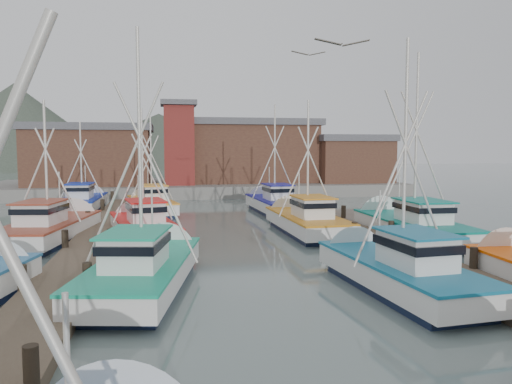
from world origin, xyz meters
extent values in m
plane|color=#556663|center=(0.00, 0.00, 0.00)|extent=(260.00, 260.00, 0.00)
cube|color=brown|center=(-7.00, 4.00, 0.20)|extent=(2.20, 46.00, 0.40)
cylinder|color=black|center=(-8.00, -2.00, 0.45)|extent=(0.30, 0.30, 1.50)
cylinder|color=black|center=(-8.00, 5.00, 0.45)|extent=(0.30, 0.30, 1.50)
cylinder|color=black|center=(-8.00, 12.00, 0.45)|extent=(0.30, 0.30, 1.50)
cylinder|color=black|center=(-8.00, 19.00, 0.45)|extent=(0.30, 0.30, 1.50)
cylinder|color=black|center=(-8.00, 26.00, 0.45)|extent=(0.30, 0.30, 1.50)
cylinder|color=black|center=(-6.00, -9.00, 0.45)|extent=(0.30, 0.30, 1.50)
cylinder|color=black|center=(-6.00, -2.00, 0.45)|extent=(0.30, 0.30, 1.50)
cylinder|color=black|center=(-6.00, 5.00, 0.45)|extent=(0.30, 0.30, 1.50)
cylinder|color=black|center=(-6.00, 12.00, 0.45)|extent=(0.30, 0.30, 1.50)
cylinder|color=black|center=(-6.00, 19.00, 0.45)|extent=(0.30, 0.30, 1.50)
cylinder|color=black|center=(-6.00, 26.00, 0.45)|extent=(0.30, 0.30, 1.50)
cube|color=brown|center=(7.00, 4.00, 0.20)|extent=(2.20, 46.00, 0.40)
cylinder|color=black|center=(6.00, -2.00, 0.45)|extent=(0.30, 0.30, 1.50)
cylinder|color=black|center=(6.00, 5.00, 0.45)|extent=(0.30, 0.30, 1.50)
cylinder|color=black|center=(6.00, 12.00, 0.45)|extent=(0.30, 0.30, 1.50)
cylinder|color=black|center=(6.00, 19.00, 0.45)|extent=(0.30, 0.30, 1.50)
cylinder|color=black|center=(6.00, 26.00, 0.45)|extent=(0.30, 0.30, 1.50)
cylinder|color=black|center=(8.00, -2.00, 0.45)|extent=(0.30, 0.30, 1.50)
cylinder|color=black|center=(8.00, 5.00, 0.45)|extent=(0.30, 0.30, 1.50)
cylinder|color=black|center=(8.00, 12.00, 0.45)|extent=(0.30, 0.30, 1.50)
cylinder|color=black|center=(8.00, 19.00, 0.45)|extent=(0.30, 0.30, 1.50)
cylinder|color=black|center=(8.00, 26.00, 0.45)|extent=(0.30, 0.30, 1.50)
cube|color=slate|center=(0.00, 37.00, 0.60)|extent=(44.00, 16.00, 1.20)
cube|color=brown|center=(-11.00, 35.00, 3.95)|extent=(12.00, 8.00, 5.50)
cube|color=slate|center=(-11.00, 35.00, 7.05)|extent=(12.72, 8.48, 0.70)
cube|color=brown|center=(6.00, 37.00, 4.30)|extent=(14.00, 9.00, 6.20)
cube|color=slate|center=(6.00, 37.00, 7.75)|extent=(14.84, 9.54, 0.70)
cube|color=brown|center=(17.00, 34.00, 3.45)|extent=(8.00, 6.00, 4.50)
cube|color=slate|center=(17.00, 34.00, 6.05)|extent=(8.48, 6.36, 0.70)
cube|color=maroon|center=(-2.00, 33.00, 5.20)|extent=(3.00, 3.00, 8.00)
cube|color=slate|center=(-2.00, 33.00, 9.45)|extent=(3.60, 3.60, 0.50)
cone|color=#495345|center=(-40.00, 115.00, 0.00)|extent=(110.00, 110.00, 42.00)
cone|color=#495345|center=(-5.00, 130.00, 0.00)|extent=(140.00, 140.00, 30.00)
cone|color=#495345|center=(35.00, 120.00, 0.00)|extent=(90.00, 90.00, 24.00)
cylinder|color=beige|center=(-4.15, -15.22, 3.44)|extent=(2.19, 0.37, 4.79)
cube|color=#101A36|center=(-4.23, -1.49, 0.05)|extent=(3.79, 7.73, 0.70)
cube|color=silver|center=(-4.23, -1.49, 0.70)|extent=(4.31, 8.79, 0.80)
cube|color=#15A079|center=(-4.23, -1.49, 1.08)|extent=(4.40, 8.89, 0.10)
cone|color=silver|center=(-3.42, 2.65, 0.55)|extent=(2.79, 1.59, 2.63)
cube|color=silver|center=(-4.42, -2.48, 1.65)|extent=(2.15, 2.80, 1.10)
cube|color=black|center=(-4.42, -2.48, 1.88)|extent=(2.31, 3.07, 0.28)
cube|color=#15A079|center=(-4.42, -2.48, 2.24)|extent=(2.45, 3.26, 0.07)
cylinder|color=beige|center=(-4.26, -1.65, 5.00)|extent=(0.14, 0.14, 7.80)
cylinder|color=beige|center=(-4.79, -1.55, 4.08)|extent=(2.74, 0.62, 6.09)
cylinder|color=beige|center=(-3.73, -1.75, 4.08)|extent=(2.74, 0.62, 6.09)
cylinder|color=beige|center=(-3.94, 0.00, 2.30)|extent=(0.08, 0.08, 2.35)
cube|color=#101A36|center=(4.38, -3.22, 0.05)|extent=(2.85, 7.13, 0.70)
cube|color=silver|center=(4.38, -3.22, 0.70)|extent=(3.24, 8.11, 0.80)
cube|color=#12698C|center=(4.38, -3.22, 1.08)|extent=(3.33, 8.19, 0.10)
cone|color=silver|center=(4.05, 0.72, 0.55)|extent=(2.56, 1.31, 2.47)
cube|color=silver|center=(4.46, -4.17, 1.65)|extent=(1.79, 2.50, 1.10)
cube|color=black|center=(4.46, -4.17, 1.88)|extent=(1.92, 2.75, 0.28)
cube|color=#12698C|center=(4.46, -4.17, 2.24)|extent=(2.03, 2.91, 0.07)
cylinder|color=beige|center=(4.40, -3.38, 4.80)|extent=(0.12, 0.12, 7.40)
cylinder|color=beige|center=(3.89, -3.42, 3.93)|extent=(2.63, 0.31, 5.78)
cylinder|color=beige|center=(4.90, -3.34, 3.93)|extent=(2.63, 0.31, 5.78)
cylinder|color=beige|center=(4.26, -1.80, 2.30)|extent=(0.07, 0.07, 2.21)
cone|color=silver|center=(-9.12, 0.49, 0.55)|extent=(2.53, 1.55, 2.36)
cone|color=silver|center=(9.60, -1.11, 0.55)|extent=(2.67, 1.21, 2.63)
cube|color=#101A36|center=(-4.65, 8.40, 0.05)|extent=(3.64, 7.39, 0.70)
cube|color=silver|center=(-4.65, 8.40, 0.70)|extent=(4.14, 8.39, 0.80)
cube|color=red|center=(-4.65, 8.40, 1.08)|extent=(4.23, 8.49, 0.10)
cone|color=silver|center=(-5.43, 12.35, 0.55)|extent=(2.68, 1.57, 2.51)
cube|color=silver|center=(-4.46, 7.46, 1.65)|extent=(2.06, 2.68, 1.10)
cube|color=black|center=(-4.46, 7.46, 1.88)|extent=(2.21, 2.94, 0.28)
cube|color=red|center=(-4.46, 7.46, 2.24)|extent=(2.35, 3.12, 0.07)
cylinder|color=beige|center=(-4.62, 8.25, 4.07)|extent=(0.13, 0.13, 5.95)
cylinder|color=beige|center=(-5.12, 8.15, 3.38)|extent=(2.11, 0.50, 4.65)
cylinder|color=beige|center=(-4.11, 8.35, 3.38)|extent=(2.11, 0.50, 4.65)
cylinder|color=beige|center=(-4.93, 9.82, 2.30)|extent=(0.08, 0.08, 2.24)
cube|color=#101A36|center=(4.56, 8.77, 0.05)|extent=(2.66, 7.58, 0.70)
cube|color=silver|center=(4.56, 8.77, 0.70)|extent=(3.02, 8.61, 0.80)
cube|color=orange|center=(4.56, 8.77, 1.08)|extent=(3.11, 8.70, 0.10)
cone|color=silver|center=(4.44, 13.04, 0.55)|extent=(2.70, 1.18, 2.67)
cube|color=silver|center=(4.59, 7.75, 1.65)|extent=(1.79, 2.61, 1.10)
cube|color=black|center=(4.59, 7.75, 1.88)|extent=(1.91, 2.87, 0.28)
cube|color=orange|center=(4.59, 7.75, 2.24)|extent=(2.03, 3.04, 0.07)
cylinder|color=beige|center=(4.56, 8.60, 4.37)|extent=(0.12, 0.12, 6.53)
cylinder|color=beige|center=(4.02, 8.59, 3.60)|extent=(2.34, 0.16, 5.11)
cylinder|color=beige|center=(5.11, 8.62, 3.60)|extent=(2.34, 0.16, 5.11)
cylinder|color=beige|center=(4.52, 10.31, 2.30)|extent=(0.07, 0.07, 2.38)
cube|color=#101A36|center=(-9.51, 8.93, 0.05)|extent=(3.71, 8.08, 0.70)
cube|color=silver|center=(-9.51, 8.93, 0.70)|extent=(4.22, 9.18, 0.80)
cube|color=#943822|center=(-9.51, 8.93, 1.08)|extent=(4.32, 9.28, 0.10)
cone|color=silver|center=(-8.82, 13.29, 0.55)|extent=(2.90, 1.52, 2.76)
cube|color=silver|center=(-9.68, 7.88, 1.65)|extent=(2.17, 2.90, 1.10)
cube|color=black|center=(-9.68, 7.88, 1.88)|extent=(2.33, 3.18, 0.28)
cube|color=#943822|center=(-9.68, 7.88, 2.24)|extent=(2.47, 3.37, 0.07)
cylinder|color=beige|center=(-9.54, 8.75, 4.26)|extent=(0.15, 0.15, 6.31)
cylinder|color=beige|center=(-10.14, 8.85, 3.51)|extent=(2.26, 0.45, 4.94)
cylinder|color=beige|center=(-8.94, 8.66, 3.51)|extent=(2.26, 0.45, 4.94)
cylinder|color=beige|center=(-9.26, 10.50, 2.30)|extent=(0.09, 0.09, 2.65)
cube|color=#101A36|center=(9.72, 6.04, 0.05)|extent=(2.77, 8.18, 0.70)
cube|color=silver|center=(9.72, 6.04, 0.70)|extent=(3.15, 9.29, 0.80)
cube|color=#05786A|center=(9.72, 6.04, 1.08)|extent=(3.24, 9.39, 0.10)
cone|color=silver|center=(9.77, 10.67, 0.55)|extent=(2.94, 1.13, 2.93)
cube|color=silver|center=(9.70, 4.93, 1.65)|extent=(1.92, 2.80, 1.10)
cube|color=black|center=(9.70, 4.93, 1.88)|extent=(2.05, 3.08, 0.28)
cube|color=#05786A|center=(9.70, 4.93, 2.24)|extent=(2.17, 3.26, 0.07)
cylinder|color=beige|center=(9.71, 5.85, 5.52)|extent=(0.14, 0.14, 8.84)
cylinder|color=beige|center=(9.09, 5.86, 4.48)|extent=(3.15, 0.14, 6.90)
cylinder|color=beige|center=(10.34, 5.85, 4.48)|extent=(3.15, 0.14, 6.90)
cylinder|color=beige|center=(9.73, 7.70, 2.30)|extent=(0.08, 0.08, 2.71)
cube|color=#101A36|center=(-4.49, 19.35, 0.05)|extent=(3.50, 7.11, 0.70)
cube|color=silver|center=(-4.49, 19.35, 0.70)|extent=(3.98, 8.08, 0.80)
cube|color=orange|center=(-4.49, 19.35, 1.08)|extent=(4.07, 8.18, 0.10)
cone|color=silver|center=(-5.24, 23.14, 0.55)|extent=(2.59, 1.55, 2.42)
cube|color=silver|center=(-4.31, 18.43, 1.65)|extent=(1.98, 2.58, 1.10)
cube|color=black|center=(-4.31, 18.43, 1.88)|extent=(2.13, 2.83, 0.28)
cube|color=orange|center=(-4.31, 18.43, 2.24)|extent=(2.26, 3.00, 0.07)
cylinder|color=beige|center=(-4.46, 19.19, 4.20)|extent=(0.13, 0.13, 6.21)
cylinder|color=beige|center=(-4.94, 19.10, 3.47)|extent=(2.19, 0.51, 4.85)
cylinder|color=beige|center=(-3.97, 19.29, 3.47)|extent=(2.19, 0.51, 4.85)
cylinder|color=beige|center=(-4.76, 20.71, 2.30)|extent=(0.07, 0.07, 2.16)
cube|color=#101A36|center=(4.75, 18.38, 0.05)|extent=(2.72, 7.37, 0.70)
cube|color=silver|center=(4.75, 18.38, 0.70)|extent=(3.09, 8.37, 0.80)
cube|color=navy|center=(4.75, 18.38, 1.08)|extent=(3.17, 8.46, 0.10)
cone|color=silver|center=(4.55, 22.50, 0.55)|extent=(2.63, 1.22, 2.58)
cube|color=silver|center=(4.80, 17.39, 1.65)|extent=(1.78, 2.55, 1.10)
cube|color=black|center=(4.80, 17.39, 1.88)|extent=(1.90, 2.81, 0.28)
cube|color=navy|center=(4.80, 17.39, 2.24)|extent=(2.02, 2.98, 0.07)
cylinder|color=beige|center=(4.76, 18.21, 4.67)|extent=(0.12, 0.12, 7.14)
cylinder|color=beige|center=(4.24, 18.19, 3.83)|extent=(2.55, 0.21, 5.58)
cylinder|color=beige|center=(5.29, 18.24, 3.83)|extent=(2.55, 0.21, 5.58)
cylinder|color=beige|center=(4.68, 19.86, 2.30)|extent=(0.07, 0.07, 2.30)
cube|color=#101A36|center=(-9.87, 22.07, 0.05)|extent=(2.52, 7.36, 0.70)
cube|color=silver|center=(-9.87, 22.07, 0.70)|extent=(2.86, 8.36, 0.80)
cube|color=#0A26A2|center=(-9.87, 22.07, 1.08)|extent=(2.94, 8.45, 0.10)
cone|color=silver|center=(-9.79, 26.23, 0.55)|extent=(2.61, 1.15, 2.59)
cube|color=silver|center=(-9.89, 21.08, 1.65)|extent=(1.72, 2.53, 1.10)
cube|color=black|center=(-9.89, 21.08, 1.88)|extent=(1.83, 2.78, 0.28)
cube|color=#0A26A2|center=(-9.89, 21.08, 2.24)|extent=(1.95, 2.94, 0.07)
cylinder|color=beige|center=(-9.87, 21.91, 4.03)|extent=(0.13, 0.13, 5.86)
cylinder|color=beige|center=(-10.44, 21.92, 3.34)|extent=(2.11, 0.13, 4.59)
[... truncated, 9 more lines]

